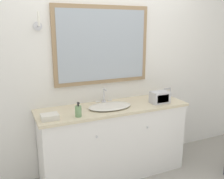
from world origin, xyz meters
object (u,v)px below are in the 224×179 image
object	(u,v)px
picture_frame	(167,93)
soap_bottle	(78,111)
appliance_box	(160,97)
sink_basin	(110,106)

from	to	relation	value
picture_frame	soap_bottle	bearing A→B (deg)	-171.48
soap_bottle	appliance_box	world-z (taller)	soap_bottle
sink_basin	appliance_box	bearing A→B (deg)	-7.97
sink_basin	appliance_box	distance (m)	0.62
appliance_box	picture_frame	world-z (taller)	appliance_box
appliance_box	soap_bottle	bearing A→B (deg)	-176.97
sink_basin	soap_bottle	world-z (taller)	sink_basin
sink_basin	picture_frame	distance (m)	0.82
soap_bottle	appliance_box	xyz separation A→B (m)	(1.02, 0.05, 0.01)
picture_frame	sink_basin	bearing A→B (deg)	-176.97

